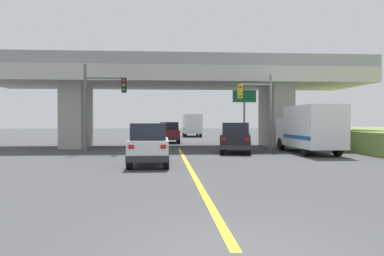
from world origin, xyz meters
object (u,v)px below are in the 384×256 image
Objects in this scene: suv_lead at (149,144)px; traffic_signal_nearside at (260,103)px; highway_sign at (244,103)px; suv_crossing at (236,138)px; sedan_oncoming at (169,132)px; traffic_signal_farside at (99,99)px; semi_truck_distant at (192,125)px; box_truck at (309,129)px.

traffic_signal_nearside is (7.37, 8.02, 2.34)m from suv_lead.
suv_lead is 13.06m from highway_sign.
suv_crossing and sedan_oncoming have the same top height.
semi_truck_distant is (8.13, 27.77, -2.00)m from traffic_signal_farside.
sedan_oncoming is at bearing 121.67° from suv_crossing.
traffic_signal_farside is (-9.06, 0.28, 2.59)m from suv_crossing.
highway_sign is (-3.33, 4.69, 1.87)m from box_truck.
semi_truck_distant is (4.59, 34.95, 0.59)m from suv_lead.
traffic_signal_farside is at bearing -160.74° from highway_sign.
sedan_oncoming is 15.99m from semi_truck_distant.
suv_crossing is 0.81× the size of traffic_signal_farside.
highway_sign is at bearing 83.58° from suv_crossing.
traffic_signal_farside reaches higher than highway_sign.
semi_truck_distant is (3.35, 15.62, 0.59)m from sedan_oncoming.
suv_lead is at bearing -132.55° from traffic_signal_nearside.
box_truck is at bearing 3.45° from suv_crossing.
suv_lead is at bearing -115.98° from suv_crossing.
highway_sign is at bearing -84.59° from semi_truck_distant.
suv_lead is 8.41m from traffic_signal_farside.
suv_lead is at bearing -93.66° from sedan_oncoming.
suv_crossing is at bearing -148.57° from traffic_signal_nearside.
suv_crossing is at bearing -109.11° from highway_sign.
highway_sign is 24.31m from semi_truck_distant.
highway_sign is 0.65× the size of semi_truck_distant.
suv_lead is 0.75× the size of traffic_signal_farside.
semi_truck_distant reaches higher than suv_lead.
semi_truck_distant is (-0.92, 28.05, 0.59)m from suv_crossing.
sedan_oncoming is at bearing 123.52° from highway_sign.
box_truck reaches higher than sedan_oncoming.
highway_sign reaches higher than suv_crossing.
box_truck is (4.69, -0.76, 0.62)m from suv_crossing.
traffic_signal_nearside is at bearing 146.27° from box_truck.
highway_sign is (10.42, 3.64, -0.10)m from traffic_signal_farside.
highway_sign is (6.87, 10.82, 2.49)m from suv_lead.
suv_lead is 11.92m from box_truck.
highway_sign is (1.36, 3.92, 2.49)m from suv_crossing.
suv_crossing is at bearing 170.77° from box_truck.
suv_crossing is 0.66× the size of box_truck.
suv_lead is 0.93× the size of highway_sign.
traffic_signal_farside is at bearing -106.32° from semi_truck_distant.
sedan_oncoming is at bearing 68.53° from traffic_signal_farside.
highway_sign is at bearing 57.56° from suv_lead.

